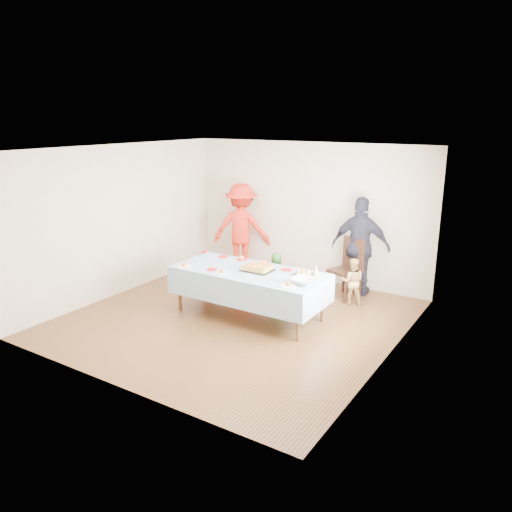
# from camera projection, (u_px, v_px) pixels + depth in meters

# --- Properties ---
(ground) EXTENTS (5.00, 5.00, 0.00)m
(ground) POSITION_uv_depth(u_px,v_px,m) (236.00, 318.00, 8.09)
(ground) COLOR #4C2B15
(ground) RESTS_ON ground
(room_walls) EXTENTS (5.04, 5.04, 2.72)m
(room_walls) POSITION_uv_depth(u_px,v_px,m) (238.00, 211.00, 7.58)
(room_walls) COLOR beige
(room_walls) RESTS_ON ground
(party_table) EXTENTS (2.50, 1.10, 0.78)m
(party_table) POSITION_uv_depth(u_px,v_px,m) (249.00, 274.00, 8.01)
(party_table) COLOR brown
(party_table) RESTS_ON ground
(birthday_cake) EXTENTS (0.48, 0.37, 0.09)m
(birthday_cake) POSITION_uv_depth(u_px,v_px,m) (257.00, 268.00, 7.97)
(birthday_cake) COLOR black
(birthday_cake) RESTS_ON party_table
(rolls_tray) EXTENTS (0.33, 0.33, 0.10)m
(rolls_tray) POSITION_uv_depth(u_px,v_px,m) (303.00, 274.00, 7.70)
(rolls_tray) COLOR black
(rolls_tray) RESTS_ON party_table
(punch_bowl) EXTENTS (0.36, 0.36, 0.09)m
(punch_bowl) POSITION_uv_depth(u_px,v_px,m) (303.00, 281.00, 7.35)
(punch_bowl) COLOR silver
(punch_bowl) RESTS_ON party_table
(party_hat) EXTENTS (0.10, 0.10, 0.17)m
(party_hat) POSITION_uv_depth(u_px,v_px,m) (316.00, 269.00, 7.78)
(party_hat) COLOR white
(party_hat) RESTS_ON party_table
(fork_pile) EXTENTS (0.24, 0.18, 0.07)m
(fork_pile) POSITION_uv_depth(u_px,v_px,m) (278.00, 279.00, 7.49)
(fork_pile) COLOR white
(fork_pile) RESTS_ON party_table
(plate_red_far_a) EXTENTS (0.18, 0.18, 0.01)m
(plate_red_far_a) POSITION_uv_depth(u_px,v_px,m) (223.00, 257.00, 8.74)
(plate_red_far_a) COLOR red
(plate_red_far_a) RESTS_ON party_table
(plate_red_far_b) EXTENTS (0.18, 0.18, 0.01)m
(plate_red_far_b) POSITION_uv_depth(u_px,v_px,m) (242.00, 259.00, 8.58)
(plate_red_far_b) COLOR red
(plate_red_far_b) RESTS_ON party_table
(plate_red_far_c) EXTENTS (0.19, 0.19, 0.01)m
(plate_red_far_c) POSITION_uv_depth(u_px,v_px,m) (264.00, 264.00, 8.32)
(plate_red_far_c) COLOR red
(plate_red_far_c) RESTS_ON party_table
(plate_red_far_d) EXTENTS (0.19, 0.19, 0.01)m
(plate_red_far_d) POSITION_uv_depth(u_px,v_px,m) (287.00, 270.00, 8.01)
(plate_red_far_d) COLOR red
(plate_red_far_d) RESTS_ON party_table
(plate_red_near) EXTENTS (0.17, 0.17, 0.01)m
(plate_red_near) POSITION_uv_depth(u_px,v_px,m) (212.00, 269.00, 8.02)
(plate_red_near) COLOR red
(plate_red_near) RESTS_ON party_table
(plate_white_left) EXTENTS (0.23, 0.23, 0.01)m
(plate_white_left) POSITION_uv_depth(u_px,v_px,m) (184.00, 266.00, 8.19)
(plate_white_left) COLOR white
(plate_white_left) RESTS_ON party_table
(plate_white_mid) EXTENTS (0.21, 0.21, 0.01)m
(plate_white_mid) POSITION_uv_depth(u_px,v_px,m) (222.00, 273.00, 7.84)
(plate_white_mid) COLOR white
(plate_white_mid) RESTS_ON party_table
(plate_white_right) EXTENTS (0.24, 0.24, 0.01)m
(plate_white_right) POSITION_uv_depth(u_px,v_px,m) (288.00, 286.00, 7.25)
(plate_white_right) COLOR white
(plate_white_right) RESTS_ON party_table
(dining_chair) EXTENTS (0.60, 0.60, 1.08)m
(dining_chair) POSITION_uv_depth(u_px,v_px,m) (349.00, 265.00, 8.91)
(dining_chair) COLOR black
(dining_chair) RESTS_ON ground
(toddler_left) EXTENTS (0.31, 0.23, 0.76)m
(toddler_left) POSITION_uv_depth(u_px,v_px,m) (206.00, 269.00, 9.39)
(toddler_left) COLOR red
(toddler_left) RESTS_ON ground
(toddler_mid) EXTENTS (0.40, 0.30, 0.76)m
(toddler_mid) POSITION_uv_depth(u_px,v_px,m) (276.00, 273.00, 9.20)
(toddler_mid) COLOR #2F6B23
(toddler_mid) RESTS_ON ground
(toddler_right) EXTENTS (0.49, 0.44, 0.82)m
(toddler_right) POSITION_uv_depth(u_px,v_px,m) (352.00, 281.00, 8.62)
(toddler_right) COLOR tan
(toddler_right) RESTS_ON ground
(adult_left) EXTENTS (1.36, 1.06, 1.85)m
(adult_left) POSITION_uv_depth(u_px,v_px,m) (241.00, 228.00, 10.33)
(adult_left) COLOR red
(adult_left) RESTS_ON ground
(adult_right) EXTENTS (1.10, 0.56, 1.80)m
(adult_right) POSITION_uv_depth(u_px,v_px,m) (361.00, 247.00, 8.96)
(adult_right) COLOR #292837
(adult_right) RESTS_ON ground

